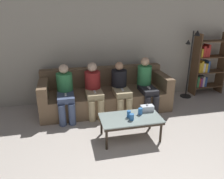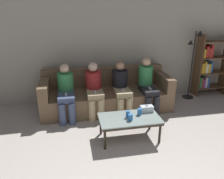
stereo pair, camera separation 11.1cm
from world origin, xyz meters
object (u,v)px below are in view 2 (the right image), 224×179
at_px(cup_near_right, 128,114).
at_px(tissue_box, 147,109).
at_px(coffee_table, 130,120).
at_px(bookshelf, 208,66).
at_px(game_remote, 130,117).
at_px(seated_person_mid_left, 94,88).
at_px(cup_far_center, 140,112).
at_px(seated_person_left_end, 66,90).
at_px(standing_lamp, 193,58).
at_px(cup_near_left, 130,117).
at_px(seated_person_mid_right, 121,86).
at_px(couch, 106,95).
at_px(seated_person_right_end, 147,84).

distance_m(cup_near_right, tissue_box, 0.41).
relative_size(coffee_table, bookshelf, 0.66).
height_order(game_remote, seated_person_mid_left, seated_person_mid_left).
distance_m(cup_far_center, seated_person_left_end, 1.55).
height_order(tissue_box, standing_lamp, standing_lamp).
relative_size(cup_near_left, game_remote, 0.68).
xyz_separation_m(cup_near_left, cup_far_center, (0.20, 0.16, 0.00)).
bearing_deg(seated_person_mid_left, cup_near_right, -67.91).
relative_size(cup_near_left, tissue_box, 0.47).
distance_m(coffee_table, seated_person_mid_right, 1.08).
bearing_deg(coffee_table, seated_person_mid_left, 113.15).
relative_size(game_remote, standing_lamp, 0.09).
distance_m(couch, seated_person_right_end, 0.92).
distance_m(tissue_box, seated_person_right_end, 0.95).
height_order(cup_far_center, bookshelf, bookshelf).
bearing_deg(seated_person_mid_left, seated_person_left_end, -178.09).
bearing_deg(standing_lamp, cup_near_right, -143.18).
bearing_deg(seated_person_mid_right, cup_far_center, -85.00).
bearing_deg(couch, cup_far_center, -73.27).
height_order(couch, seated_person_left_end, seated_person_left_end).
bearing_deg(standing_lamp, seated_person_right_end, -161.47).
bearing_deg(tissue_box, standing_lamp, 39.74).
xyz_separation_m(couch, seated_person_mid_right, (0.28, -0.24, 0.25)).
xyz_separation_m(seated_person_left_end, seated_person_mid_left, (0.56, 0.02, 0.01)).
xyz_separation_m(game_remote, seated_person_mid_right, (0.11, 1.05, 0.15)).
relative_size(tissue_box, seated_person_mid_left, 0.21).
relative_size(coffee_table, tissue_box, 4.54).
distance_m(tissue_box, bookshelf, 2.55).
relative_size(game_remote, seated_person_mid_left, 0.14).
bearing_deg(tissue_box, cup_far_center, -149.70).
bearing_deg(seated_person_right_end, tissue_box, -109.76).
xyz_separation_m(cup_near_left, game_remote, (0.01, 0.09, -0.04)).
relative_size(tissue_box, standing_lamp, 0.14).
height_order(standing_lamp, seated_person_right_end, standing_lamp).
bearing_deg(couch, tissue_box, -65.04).
bearing_deg(couch, seated_person_mid_right, -40.29).
xyz_separation_m(game_remote, seated_person_mid_left, (-0.45, 1.06, 0.16)).
xyz_separation_m(cup_near_left, cup_near_right, (-0.02, 0.10, 0.01)).
xyz_separation_m(game_remote, seated_person_left_end, (-1.01, 1.04, 0.16)).
height_order(cup_near_right, seated_person_left_end, seated_person_left_end).
bearing_deg(seated_person_right_end, seated_person_mid_right, 179.61).
xyz_separation_m(tissue_box, seated_person_mid_left, (-0.80, 0.90, 0.12)).
bearing_deg(couch, seated_person_right_end, -16.02).
xyz_separation_m(couch, seated_person_left_end, (-0.84, -0.25, 0.26)).
bearing_deg(tissue_box, seated_person_left_end, 147.24).
bearing_deg(tissue_box, seated_person_mid_right, 105.33).
height_order(cup_near_right, seated_person_mid_left, seated_person_mid_left).
bearing_deg(bookshelf, seated_person_mid_left, -169.29).
distance_m(standing_lamp, seated_person_mid_right, 1.90).
height_order(coffee_table, standing_lamp, standing_lamp).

